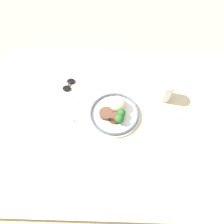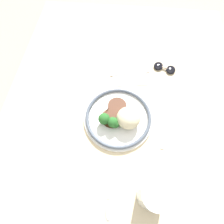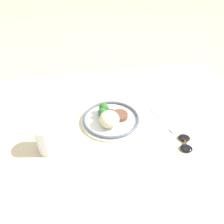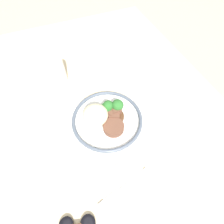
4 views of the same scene
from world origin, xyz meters
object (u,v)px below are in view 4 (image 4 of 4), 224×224
(plate, at_px, (106,118))
(fork, at_px, (119,191))
(knife, at_px, (55,139))
(spoon, at_px, (85,68))
(juice_glass, at_px, (55,72))

(plate, xyz_separation_m, fork, (-0.22, 0.05, -0.02))
(knife, height_order, spoon, spoon)
(knife, bearing_deg, fork, -135.51)
(plate, height_order, spoon, plate)
(fork, bearing_deg, juice_glass, -96.66)
(knife, xyz_separation_m, spoon, (0.28, -0.19, 0.00))
(juice_glass, bearing_deg, fork, -172.37)
(plate, bearing_deg, knife, 91.07)
(fork, relative_size, knife, 0.76)
(plate, distance_m, fork, 0.23)
(plate, height_order, fork, plate)
(fork, bearing_deg, knife, -73.53)
(fork, xyz_separation_m, knife, (0.22, 0.13, -0.00))
(plate, bearing_deg, juice_glass, 24.29)
(plate, distance_m, juice_glass, 0.27)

